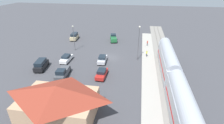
{
  "coord_description": "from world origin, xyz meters",
  "views": [
    {
      "loc": [
        -7.18,
        40.42,
        18.99
      ],
      "look_at": [
        -1.26,
        4.55,
        1.0
      ],
      "focal_mm": 27.18,
      "sensor_mm": 36.0,
      "label": 1
    }
  ],
  "objects_px": {
    "pickup_charcoal": "(63,72)",
    "suv_black": "(41,64)",
    "station_building": "(58,100)",
    "sedan_red": "(102,73)",
    "light_pole_near_platform": "(139,40)",
    "pedestrian_on_platform": "(147,53)",
    "sedan_white": "(66,58)",
    "pickup_green": "(113,38)",
    "pedestrian_waiting_far": "(147,43)",
    "suv_tan": "(74,36)",
    "light_pole_lot_center": "(74,35)",
    "sedan_silver": "(102,59)"
  },
  "relations": [
    {
      "from": "light_pole_near_platform",
      "to": "sedan_white",
      "type": "bearing_deg",
      "value": 12.63
    },
    {
      "from": "station_building",
      "to": "light_pole_lot_center",
      "type": "xyz_separation_m",
      "value": [
        7.07,
        -25.46,
        1.87
      ]
    },
    {
      "from": "suv_black",
      "to": "pickup_green",
      "type": "bearing_deg",
      "value": -121.16
    },
    {
      "from": "sedan_white",
      "to": "pickup_charcoal",
      "type": "height_order",
      "value": "pickup_charcoal"
    },
    {
      "from": "sedan_white",
      "to": "pickup_charcoal",
      "type": "bearing_deg",
      "value": 107.07
    },
    {
      "from": "suv_black",
      "to": "pickup_green",
      "type": "distance_m",
      "value": 25.98
    },
    {
      "from": "sedan_red",
      "to": "pickup_charcoal",
      "type": "relative_size",
      "value": 0.82
    },
    {
      "from": "station_building",
      "to": "sedan_white",
      "type": "xyz_separation_m",
      "value": [
        6.51,
        -17.92,
        -1.87
      ]
    },
    {
      "from": "pedestrian_on_platform",
      "to": "suv_black",
      "type": "relative_size",
      "value": 0.33
    },
    {
      "from": "pickup_charcoal",
      "to": "suv_black",
      "type": "xyz_separation_m",
      "value": [
        6.37,
        -2.52,
        0.12
      ]
    },
    {
      "from": "pedestrian_on_platform",
      "to": "suv_tan",
      "type": "distance_m",
      "value": 26.63
    },
    {
      "from": "light_pole_near_platform",
      "to": "station_building",
      "type": "bearing_deg",
      "value": 62.9
    },
    {
      "from": "sedan_white",
      "to": "light_pole_near_platform",
      "type": "bearing_deg",
      "value": -167.37
    },
    {
      "from": "sedan_silver",
      "to": "light_pole_lot_center",
      "type": "xyz_separation_m",
      "value": [
        9.63,
        -6.53,
        3.74
      ]
    },
    {
      "from": "pedestrian_on_platform",
      "to": "sedan_white",
      "type": "bearing_deg",
      "value": 16.11
    },
    {
      "from": "sedan_red",
      "to": "suv_tan",
      "type": "relative_size",
      "value": 0.9
    },
    {
      "from": "pedestrian_waiting_far",
      "to": "light_pole_near_platform",
      "type": "xyz_separation_m",
      "value": [
        2.69,
        9.97,
        4.19
      ]
    },
    {
      "from": "pedestrian_waiting_far",
      "to": "pedestrian_on_platform",
      "type": "bearing_deg",
      "value": 87.59
    },
    {
      "from": "pedestrian_waiting_far",
      "to": "suv_black",
      "type": "relative_size",
      "value": 0.33
    },
    {
      "from": "sedan_silver",
      "to": "suv_black",
      "type": "height_order",
      "value": "suv_black"
    },
    {
      "from": "pedestrian_on_platform",
      "to": "sedan_silver",
      "type": "distance_m",
      "value": 11.99
    },
    {
      "from": "station_building",
      "to": "suv_tan",
      "type": "relative_size",
      "value": 2.33
    },
    {
      "from": "sedan_white",
      "to": "light_pole_lot_center",
      "type": "bearing_deg",
      "value": -85.75
    },
    {
      "from": "pedestrian_waiting_far",
      "to": "sedan_red",
      "type": "distance_m",
      "value": 22.23
    },
    {
      "from": "pickup_charcoal",
      "to": "light_pole_near_platform",
      "type": "relative_size",
      "value": 0.63
    },
    {
      "from": "station_building",
      "to": "suv_black",
      "type": "height_order",
      "value": "station_building"
    },
    {
      "from": "pickup_charcoal",
      "to": "suv_tan",
      "type": "distance_m",
      "value": 24.87
    },
    {
      "from": "sedan_red",
      "to": "pickup_charcoal",
      "type": "bearing_deg",
      "value": 8.81
    },
    {
      "from": "sedan_silver",
      "to": "suv_black",
      "type": "xyz_separation_m",
      "value": [
        13.22,
        5.7,
        0.27
      ]
    },
    {
      "from": "pedestrian_on_platform",
      "to": "sedan_silver",
      "type": "xyz_separation_m",
      "value": [
        10.99,
        4.78,
        -0.4
      ]
    },
    {
      "from": "station_building",
      "to": "pickup_charcoal",
      "type": "height_order",
      "value": "station_building"
    },
    {
      "from": "station_building",
      "to": "pedestrian_on_platform",
      "type": "distance_m",
      "value": 27.35
    },
    {
      "from": "suv_tan",
      "to": "light_pole_near_platform",
      "type": "bearing_deg",
      "value": 149.57
    },
    {
      "from": "pickup_green",
      "to": "light_pole_near_platform",
      "type": "bearing_deg",
      "value": 121.82
    },
    {
      "from": "station_building",
      "to": "pedestrian_on_platform",
      "type": "xyz_separation_m",
      "value": [
        -13.54,
        -23.71,
        -1.47
      ]
    },
    {
      "from": "sedan_red",
      "to": "light_pole_near_platform",
      "type": "relative_size",
      "value": 0.51
    },
    {
      "from": "station_building",
      "to": "pedestrian_on_platform",
      "type": "height_order",
      "value": "station_building"
    },
    {
      "from": "sedan_silver",
      "to": "suv_black",
      "type": "bearing_deg",
      "value": 23.31
    },
    {
      "from": "sedan_white",
      "to": "light_pole_lot_center",
      "type": "relative_size",
      "value": 0.62
    },
    {
      "from": "station_building",
      "to": "sedan_red",
      "type": "bearing_deg",
      "value": -108.18
    },
    {
      "from": "station_building",
      "to": "pedestrian_on_platform",
      "type": "bearing_deg",
      "value": -119.73
    },
    {
      "from": "suv_tan",
      "to": "light_pole_lot_center",
      "type": "xyz_separation_m",
      "value": [
        -3.63,
        9.29,
        3.47
      ]
    },
    {
      "from": "sedan_white",
      "to": "suv_tan",
      "type": "height_order",
      "value": "suv_tan"
    },
    {
      "from": "station_building",
      "to": "pickup_green",
      "type": "xyz_separation_m",
      "value": [
        -2.78,
        -35.47,
        -1.73
      ]
    },
    {
      "from": "pedestrian_waiting_far",
      "to": "sedan_white",
      "type": "xyz_separation_m",
      "value": [
        20.4,
        13.94,
        -0.4
      ]
    },
    {
      "from": "sedan_white",
      "to": "pickup_green",
      "type": "height_order",
      "value": "pickup_green"
    },
    {
      "from": "pickup_charcoal",
      "to": "light_pole_lot_center",
      "type": "relative_size",
      "value": 0.77
    },
    {
      "from": "station_building",
      "to": "sedan_red",
      "type": "xyz_separation_m",
      "value": [
        -3.94,
        -11.99,
        -1.87
      ]
    },
    {
      "from": "station_building",
      "to": "sedan_red",
      "type": "height_order",
      "value": "station_building"
    },
    {
      "from": "sedan_white",
      "to": "sedan_silver",
      "type": "relative_size",
      "value": 0.99
    }
  ]
}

